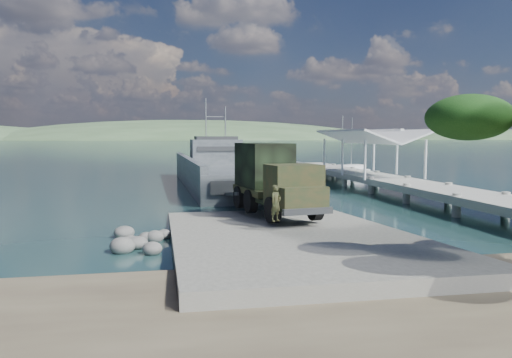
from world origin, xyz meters
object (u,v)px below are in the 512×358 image
object	(u,v)px
military_truck	(273,179)
sailboat_near	(342,172)
landing_craft	(229,178)
soldier	(276,212)
sailboat_far	(352,171)
pier	(375,171)

from	to	relation	value
military_truck	sailboat_near	bearing A→B (deg)	54.75
landing_craft	military_truck	size ratio (longest dim) A/B	3.84
soldier	sailboat_far	distance (m)	40.52
landing_craft	soldier	xyz separation A→B (m)	(-1.25, -24.86, 0.53)
soldier	sailboat_far	size ratio (longest dim) A/B	0.23
pier	sailboat_far	xyz separation A→B (m)	(4.60, 17.07, -1.22)
soldier	sailboat_near	xyz separation A→B (m)	(16.39, 35.30, -0.93)
sailboat_near	military_truck	bearing A→B (deg)	-118.02
military_truck	soldier	world-z (taller)	military_truck
military_truck	soldier	size ratio (longest dim) A/B	5.18
landing_craft	sailboat_far	size ratio (longest dim) A/B	4.53
sailboat_near	pier	bearing A→B (deg)	-101.77
sailboat_near	soldier	bearing A→B (deg)	-116.09
pier	sailboat_far	bearing A→B (deg)	74.93
landing_craft	soldier	bearing A→B (deg)	-94.35
landing_craft	sailboat_far	distance (m)	20.28
pier	sailboat_far	size ratio (longest dim) A/B	6.15
landing_craft	military_truck	world-z (taller)	landing_craft
landing_craft	soldier	world-z (taller)	landing_craft
pier	sailboat_near	xyz separation A→B (m)	(3.00, 16.07, -1.21)
landing_craft	sailboat_far	bearing A→B (deg)	32.90
pier	soldier	size ratio (longest dim) A/B	27.01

